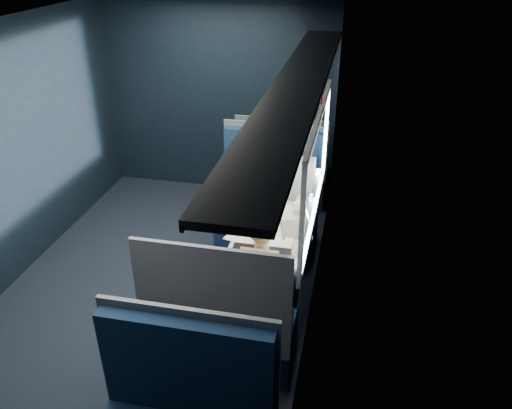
% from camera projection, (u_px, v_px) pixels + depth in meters
% --- Properties ---
extents(ground, '(2.80, 4.20, 0.01)m').
position_uv_depth(ground, '(164.00, 283.00, 4.74)').
color(ground, black).
extents(room_shell, '(3.00, 4.40, 2.40)m').
position_uv_depth(room_shell, '(150.00, 137.00, 4.02)').
color(room_shell, black).
rests_on(room_shell, ground).
extents(table, '(0.62, 1.00, 0.74)m').
position_uv_depth(table, '(271.00, 236.00, 4.23)').
color(table, '#54565E').
rests_on(table, ground).
extents(seat_bay_near, '(1.04, 0.62, 1.26)m').
position_uv_depth(seat_bay_near, '(267.00, 209.00, 5.13)').
color(seat_bay_near, '#0C1C36').
rests_on(seat_bay_near, ground).
extents(seat_bay_far, '(1.04, 0.62, 1.26)m').
position_uv_depth(seat_bay_far, '(225.00, 325.00, 3.63)').
color(seat_bay_far, '#0C1C36').
rests_on(seat_bay_far, ground).
extents(seat_row_front, '(1.04, 0.51, 1.16)m').
position_uv_depth(seat_row_front, '(283.00, 173.00, 5.93)').
color(seat_row_front, '#0C1C36').
rests_on(seat_row_front, ground).
extents(man, '(0.53, 0.56, 1.32)m').
position_uv_depth(man, '(291.00, 194.00, 4.79)').
color(man, black).
rests_on(man, ground).
extents(woman, '(0.53, 0.56, 1.32)m').
position_uv_depth(woman, '(263.00, 281.00, 3.58)').
color(woman, black).
rests_on(woman, ground).
extents(papers, '(0.71, 0.87, 0.01)m').
position_uv_depth(papers, '(272.00, 225.00, 4.24)').
color(papers, white).
rests_on(papers, table).
extents(laptop, '(0.30, 0.35, 0.23)m').
position_uv_depth(laptop, '(301.00, 225.00, 4.12)').
color(laptop, silver).
rests_on(laptop, table).
extents(bottle_small, '(0.07, 0.07, 0.23)m').
position_uv_depth(bottle_small, '(310.00, 208.00, 4.29)').
color(bottle_small, silver).
rests_on(bottle_small, table).
extents(cup, '(0.07, 0.07, 0.08)m').
position_uv_depth(cup, '(297.00, 207.00, 4.43)').
color(cup, white).
rests_on(cup, table).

